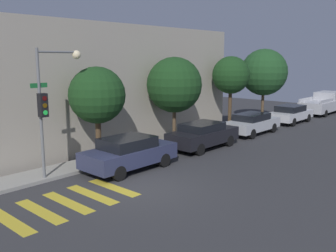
# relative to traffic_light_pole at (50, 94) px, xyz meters

# --- Properties ---
(ground_plane) EXTENTS (60.00, 60.00, 0.00)m
(ground_plane) POSITION_rel_traffic_light_pole_xyz_m (1.58, -3.37, -3.42)
(ground_plane) COLOR #333335
(sidewalk) EXTENTS (26.00, 1.60, 0.14)m
(sidewalk) POSITION_rel_traffic_light_pole_xyz_m (1.58, 0.63, -3.35)
(sidewalk) COLOR gray
(sidewalk) RESTS_ON ground
(building_row) EXTENTS (26.00, 6.00, 6.57)m
(building_row) POSITION_rel_traffic_light_pole_xyz_m (1.58, 4.83, -0.13)
(building_row) COLOR #A89E8E
(building_row) RESTS_ON ground
(crosswalk) EXTENTS (4.45, 2.60, 0.00)m
(crosswalk) POSITION_rel_traffic_light_pole_xyz_m (-1.08, -2.57, -3.42)
(crosswalk) COLOR gold
(crosswalk) RESTS_ON ground
(traffic_light_pole) EXTENTS (2.27, 0.56, 5.20)m
(traffic_light_pole) POSITION_rel_traffic_light_pole_xyz_m (0.00, 0.00, 0.00)
(traffic_light_pole) COLOR slate
(traffic_light_pole) RESTS_ON ground
(sedan_near_corner) EXTENTS (4.24, 1.88, 1.46)m
(sedan_near_corner) POSITION_rel_traffic_light_pole_xyz_m (2.88, -1.27, -2.66)
(sedan_near_corner) COLOR #2D3351
(sedan_near_corner) RESTS_ON ground
(sedan_middle) EXTENTS (4.30, 1.82, 1.41)m
(sedan_middle) POSITION_rel_traffic_light_pole_xyz_m (8.18, -1.27, -2.67)
(sedan_middle) COLOR black
(sedan_middle) RESTS_ON ground
(sedan_far_end) EXTENTS (4.35, 1.76, 1.34)m
(sedan_far_end) POSITION_rel_traffic_light_pole_xyz_m (13.39, -1.27, -2.71)
(sedan_far_end) COLOR #B7BABF
(sedan_far_end) RESTS_ON ground
(sedan_tail_of_row) EXTENTS (4.22, 1.81, 1.33)m
(sedan_tail_of_row) POSITION_rel_traffic_light_pole_xyz_m (19.03, -1.27, -2.71)
(sedan_tail_of_row) COLOR silver
(sedan_tail_of_row) RESTS_ON ground
(pickup_truck) EXTENTS (5.61, 2.07, 1.82)m
(pickup_truck) POSITION_rel_traffic_light_pole_xyz_m (25.67, -1.27, -2.51)
(pickup_truck) COLOR #BCBCC1
(pickup_truck) RESTS_ON ground
(tree_near_corner) EXTENTS (2.56, 2.56, 4.46)m
(tree_near_corner) POSITION_rel_traffic_light_pole_xyz_m (2.56, 0.45, -0.26)
(tree_near_corner) COLOR #4C3823
(tree_near_corner) RESTS_ON ground
(tree_midblock) EXTENTS (3.05, 3.05, 4.89)m
(tree_midblock) POSITION_rel_traffic_light_pole_xyz_m (7.80, 0.45, -0.07)
(tree_midblock) COLOR brown
(tree_midblock) RESTS_ON ground
(tree_far_end) EXTENTS (2.46, 2.46, 4.94)m
(tree_far_end) POSITION_rel_traffic_light_pole_xyz_m (13.40, 0.45, 0.27)
(tree_far_end) COLOR #4C3823
(tree_far_end) RESTS_ON ground
(tree_behind_truck) EXTENTS (3.44, 3.44, 5.49)m
(tree_behind_truck) POSITION_rel_traffic_light_pole_xyz_m (17.86, 0.45, 0.34)
(tree_behind_truck) COLOR brown
(tree_behind_truck) RESTS_ON ground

